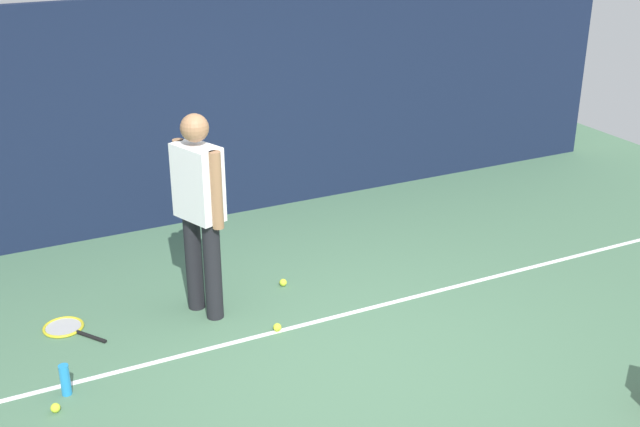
% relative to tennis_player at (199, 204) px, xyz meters
% --- Properties ---
extents(ground_plane, '(12.00, 12.00, 0.00)m').
position_rel_tennis_player_xyz_m(ground_plane, '(0.73, -1.06, -0.97)').
color(ground_plane, '#4C7556').
extents(back_fence, '(10.00, 0.10, 2.32)m').
position_rel_tennis_player_xyz_m(back_fence, '(0.73, 1.94, 0.19)').
color(back_fence, '#141E38').
rests_on(back_fence, ground).
extents(court_line, '(9.00, 0.05, 0.00)m').
position_rel_tennis_player_xyz_m(court_line, '(0.73, -0.55, -0.96)').
color(court_line, white).
rests_on(court_line, ground).
extents(tennis_player, '(0.35, 0.50, 1.70)m').
position_rel_tennis_player_xyz_m(tennis_player, '(0.00, 0.00, 0.00)').
color(tennis_player, black).
rests_on(tennis_player, ground).
extents(tennis_racket, '(0.50, 0.60, 0.03)m').
position_rel_tennis_player_xyz_m(tennis_racket, '(-1.10, 0.23, -0.95)').
color(tennis_racket, black).
rests_on(tennis_racket, ground).
extents(tennis_ball_by_fence, '(0.07, 0.07, 0.07)m').
position_rel_tennis_player_xyz_m(tennis_ball_by_fence, '(-1.35, -0.84, -0.93)').
color(tennis_ball_by_fence, '#CCE033').
rests_on(tennis_ball_by_fence, ground).
extents(tennis_ball_mid_court, '(0.07, 0.07, 0.07)m').
position_rel_tennis_player_xyz_m(tennis_ball_mid_court, '(0.41, -0.54, -0.93)').
color(tennis_ball_mid_court, '#CCE033').
rests_on(tennis_ball_mid_court, ground).
extents(tennis_ball_far_left, '(0.07, 0.07, 0.07)m').
position_rel_tennis_player_xyz_m(tennis_ball_far_left, '(0.76, 0.13, -0.93)').
color(tennis_ball_far_left, '#CCE033').
rests_on(tennis_ball_far_left, ground).
extents(water_bottle, '(0.07, 0.07, 0.24)m').
position_rel_tennis_player_xyz_m(water_bottle, '(-1.25, -0.67, -0.85)').
color(water_bottle, '#268CD8').
rests_on(water_bottle, ground).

